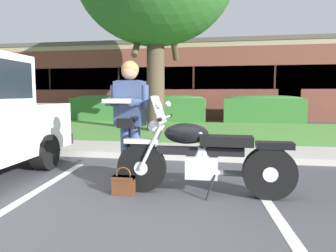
{
  "coord_description": "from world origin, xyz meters",
  "views": [
    {
      "loc": [
        0.68,
        -2.87,
        1.27
      ],
      "look_at": [
        -0.05,
        1.25,
        0.85
      ],
      "focal_mm": 33.77,
      "sensor_mm": 36.0,
      "label": 1
    }
  ],
  "objects": [
    {
      "name": "hedge_center_left",
      "position": [
        -1.32,
        11.33,
        0.65
      ],
      "size": [
        2.41,
        0.9,
        1.24
      ],
      "color": "#336B2D",
      "rests_on": "ground"
    },
    {
      "name": "ground_plane",
      "position": [
        0.0,
        0.0,
        0.0
      ],
      "size": [
        140.0,
        140.0,
        0.0
      ],
      "primitive_type": "plane",
      "color": "#424247"
    },
    {
      "name": "grass_lawn",
      "position": [
        0.0,
        7.89,
        0.03
      ],
      "size": [
        60.0,
        6.29,
        0.06
      ],
      "primitive_type": "cube",
      "color": "#518E3D",
      "rests_on": "ground"
    },
    {
      "name": "stall_stripe_1",
      "position": [
        1.27,
        0.2,
        0.0
      ],
      "size": [
        0.51,
        4.39,
        0.01
      ],
      "primitive_type": "cube",
      "rotation": [
        0.0,
        0.0,
        0.09
      ],
      "color": "silver",
      "rests_on": "ground"
    },
    {
      "name": "hedge_center_right",
      "position": [
        2.39,
        11.33,
        0.65
      ],
      "size": [
        3.4,
        0.9,
        1.24
      ],
      "color": "#336B2D",
      "rests_on": "ground"
    },
    {
      "name": "handbag",
      "position": [
        -0.56,
        0.88,
        0.14
      ],
      "size": [
        0.28,
        0.13,
        0.36
      ],
      "color": "#562D19",
      "rests_on": "ground"
    },
    {
      "name": "motorcycle",
      "position": [
        0.52,
        1.06,
        0.49
      ],
      "size": [
        2.24,
        0.82,
        1.26
      ],
      "color": "black",
      "rests_on": "ground"
    },
    {
      "name": "hedge_left",
      "position": [
        -5.03,
        11.33,
        0.65
      ],
      "size": [
        2.87,
        0.9,
        1.24
      ],
      "color": "#336B2D",
      "rests_on": "ground"
    },
    {
      "name": "concrete_walk",
      "position": [
        0.0,
        4.0,
        0.04
      ],
      "size": [
        60.0,
        1.5,
        0.08
      ],
      "primitive_type": "cube",
      "color": "#B7B2A8",
      "rests_on": "ground"
    },
    {
      "name": "curb_strip",
      "position": [
        0.0,
        3.15,
        0.06
      ],
      "size": [
        60.0,
        0.2,
        0.12
      ],
      "primitive_type": "cube",
      "color": "#B7B2A8",
      "rests_on": "ground"
    },
    {
      "name": "brick_building",
      "position": [
        -0.78,
        16.91,
        1.98
      ],
      "size": [
        22.43,
        8.92,
        3.96
      ],
      "color": "brown",
      "rests_on": "ground"
    },
    {
      "name": "rider_person",
      "position": [
        -0.54,
        1.12,
        1.01
      ],
      "size": [
        0.53,
        0.61,
        1.7
      ],
      "color": "black",
      "rests_on": "ground"
    },
    {
      "name": "stall_stripe_0",
      "position": [
        -1.67,
        0.2,
        0.0
      ],
      "size": [
        0.51,
        4.39,
        0.01
      ],
      "primitive_type": "cube",
      "rotation": [
        0.0,
        0.0,
        0.09
      ],
      "color": "silver",
      "rests_on": "ground"
    }
  ]
}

